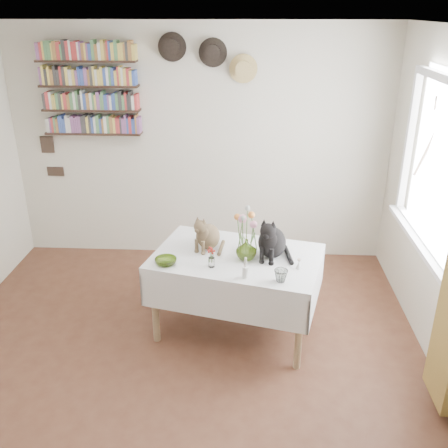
# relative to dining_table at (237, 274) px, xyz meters

# --- Properties ---
(room) EXTENTS (4.08, 4.58, 2.58)m
(room) POSITION_rel_dining_table_xyz_m (-0.44, -0.75, 0.70)
(room) COLOR brown
(room) RESTS_ON ground
(window) EXTENTS (0.12, 1.52, 1.32)m
(window) POSITION_rel_dining_table_xyz_m (1.52, 0.05, 0.85)
(window) COLOR white
(window) RESTS_ON room
(dining_table) EXTENTS (1.52, 1.17, 0.73)m
(dining_table) POSITION_rel_dining_table_xyz_m (0.00, 0.00, 0.00)
(dining_table) COLOR white
(dining_table) RESTS_ON room
(tabby_cat) EXTENTS (0.32, 0.34, 0.32)m
(tabby_cat) POSITION_rel_dining_table_xyz_m (-0.24, 0.14, 0.34)
(tabby_cat) COLOR brown
(tabby_cat) RESTS_ON dining_table
(black_cat) EXTENTS (0.34, 0.38, 0.38)m
(black_cat) POSITION_rel_dining_table_xyz_m (0.29, 0.01, 0.37)
(black_cat) COLOR black
(black_cat) RESTS_ON dining_table
(flower_vase) EXTENTS (0.18, 0.18, 0.17)m
(flower_vase) POSITION_rel_dining_table_xyz_m (0.08, -0.06, 0.27)
(flower_vase) COLOR #89AA3B
(flower_vase) RESTS_ON dining_table
(green_bowl) EXTENTS (0.19, 0.19, 0.05)m
(green_bowl) POSITION_rel_dining_table_xyz_m (-0.56, -0.19, 0.21)
(green_bowl) COLOR #89AA3B
(green_bowl) RESTS_ON dining_table
(drinking_glass) EXTENTS (0.14, 0.14, 0.10)m
(drinking_glass) POSITION_rel_dining_table_xyz_m (0.34, -0.41, 0.23)
(drinking_glass) COLOR white
(drinking_glass) RESTS_ON dining_table
(candlestick) EXTENTS (0.05, 0.05, 0.17)m
(candlestick) POSITION_rel_dining_table_xyz_m (0.08, -0.37, 0.24)
(candlestick) COLOR white
(candlestick) RESTS_ON dining_table
(berry_jar) EXTENTS (0.05, 0.05, 0.20)m
(berry_jar) POSITION_rel_dining_table_xyz_m (-0.19, -0.21, 0.27)
(berry_jar) COLOR white
(berry_jar) RESTS_ON dining_table
(porcelain_figurine) EXTENTS (0.05, 0.05, 0.09)m
(porcelain_figurine) POSITION_rel_dining_table_xyz_m (0.49, -0.20, 0.22)
(porcelain_figurine) COLOR white
(porcelain_figurine) RESTS_ON dining_table
(flower_bouquet) EXTENTS (0.17, 0.12, 0.39)m
(flower_bouquet) POSITION_rel_dining_table_xyz_m (0.07, -0.05, 0.52)
(flower_bouquet) COLOR #4C7233
(flower_bouquet) RESTS_ON flower_vase
(bookshelf_unit) EXTENTS (1.00, 0.16, 0.91)m
(bookshelf_unit) POSITION_rel_dining_table_xyz_m (-1.54, 1.41, 1.30)
(bookshelf_unit) COLOR black
(bookshelf_unit) RESTS_ON room
(wall_hats) EXTENTS (0.98, 0.09, 0.48)m
(wall_hats) POSITION_rel_dining_table_xyz_m (-0.33, 1.44, 1.62)
(wall_hats) COLOR black
(wall_hats) RESTS_ON room
(wall_art_plaques) EXTENTS (0.21, 0.02, 0.44)m
(wall_art_plaques) POSITION_rel_dining_table_xyz_m (-2.07, 1.48, 0.58)
(wall_art_plaques) COLOR #38281E
(wall_art_plaques) RESTS_ON room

